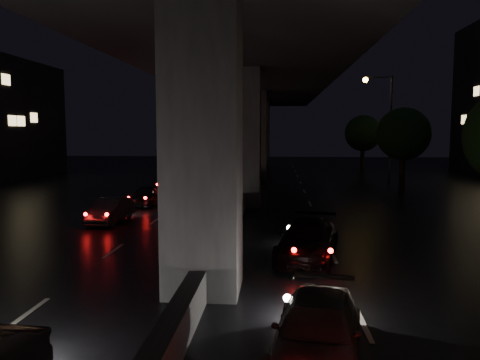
# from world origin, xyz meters

# --- Properties ---
(ground) EXTENTS (120.00, 120.00, 0.00)m
(ground) POSITION_xyz_m (0.00, 0.00, 0.00)
(ground) COLOR black
(ground) RESTS_ON ground
(viaduct) EXTENTS (12.00, 80.00, 10.50)m
(viaduct) POSITION_xyz_m (0.00, 5.00, 8.34)
(viaduct) COLOR #313134
(viaduct) RESTS_ON ground
(median_barrier) EXTENTS (0.45, 70.00, 0.85)m
(median_barrier) POSITION_xyz_m (0.00, 5.00, 0.42)
(median_barrier) COLOR #313134
(median_barrier) RESTS_ON ground
(tree_c) EXTENTS (3.80, 3.80, 6.12)m
(tree_c) POSITION_xyz_m (11.00, 12.00, 4.20)
(tree_c) COLOR black
(tree_c) RESTS_ON ground
(tree_d) EXTENTS (3.80, 3.80, 6.12)m
(tree_d) POSITION_xyz_m (11.00, 28.00, 4.20)
(tree_d) COLOR black
(tree_d) RESTS_ON ground
(streetlight_far) EXTENTS (2.52, 0.44, 9.00)m
(streetlight_far) POSITION_xyz_m (10.97, 18.00, 5.66)
(streetlight_far) COLOR #2D2D33
(streetlight_far) RESTS_ON ground
(car_2) EXTENTS (2.26, 4.25, 1.17)m
(car_2) POSITION_xyz_m (2.79, -13.80, 0.59)
(car_2) COLOR #504945
(car_2) RESTS_ON ground
(car_3) EXTENTS (2.70, 4.83, 1.32)m
(car_3) POSITION_xyz_m (3.09, -6.45, 0.66)
(car_3) COLOR black
(car_3) RESTS_ON ground
(car_4) EXTENTS (1.41, 3.62, 1.17)m
(car_4) POSITION_xyz_m (-6.07, -0.65, 0.59)
(car_4) COLOR black
(car_4) RESTS_ON ground
(car_5) EXTENTS (1.48, 3.41, 1.09)m
(car_5) POSITION_xyz_m (-2.60, 0.26, 0.55)
(car_5) COLOR black
(car_5) RESTS_ON ground
(car_6) EXTENTS (1.38, 3.42, 1.16)m
(car_6) POSITION_xyz_m (-5.84, 4.66, 0.58)
(car_6) COLOR black
(car_6) RESTS_ON ground
(car_7) EXTENTS (2.18, 4.55, 1.28)m
(car_7) POSITION_xyz_m (-5.71, 10.87, 0.64)
(car_7) COLOR black
(car_7) RESTS_ON ground
(car_8) EXTENTS (2.39, 3.98, 1.27)m
(car_8) POSITION_xyz_m (-2.62, 13.44, 0.63)
(car_8) COLOR black
(car_8) RESTS_ON ground
(car_9) EXTENTS (1.69, 3.47, 1.10)m
(car_9) POSITION_xyz_m (-2.77, 17.45, 0.55)
(car_9) COLOR #4F4844
(car_9) RESTS_ON ground
(car_10) EXTENTS (3.11, 4.95, 1.27)m
(car_10) POSITION_xyz_m (-2.69, 25.91, 0.64)
(car_10) COLOR black
(car_10) RESTS_ON ground
(car_11) EXTENTS (2.93, 4.74, 1.23)m
(car_11) POSITION_xyz_m (-6.02, 29.94, 0.61)
(car_11) COLOR black
(car_11) RESTS_ON ground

